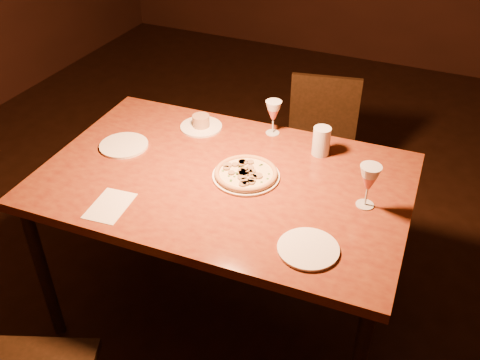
% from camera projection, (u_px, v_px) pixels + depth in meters
% --- Properties ---
extents(floor, '(7.00, 7.00, 0.00)m').
position_uv_depth(floor, '(273.00, 321.00, 2.71)').
color(floor, black).
rests_on(floor, ground).
extents(dining_table, '(1.61, 1.07, 0.84)m').
position_uv_depth(dining_table, '(224.00, 190.00, 2.33)').
color(dining_table, brown).
rests_on(dining_table, floor).
extents(chair_far, '(0.49, 0.49, 0.85)m').
position_uv_depth(chair_far, '(320.00, 142.00, 3.20)').
color(chair_far, black).
rests_on(chair_far, floor).
extents(pizza_plate, '(0.29, 0.29, 0.03)m').
position_uv_depth(pizza_plate, '(246.00, 174.00, 2.28)').
color(pizza_plate, white).
rests_on(pizza_plate, dining_table).
extents(ramekin_saucer, '(0.21, 0.21, 0.07)m').
position_uv_depth(ramekin_saucer, '(201.00, 124.00, 2.62)').
color(ramekin_saucer, white).
rests_on(ramekin_saucer, dining_table).
extents(wine_glass_far, '(0.08, 0.08, 0.17)m').
position_uv_depth(wine_glass_far, '(273.00, 118.00, 2.54)').
color(wine_glass_far, '#C75B53').
rests_on(wine_glass_far, dining_table).
extents(wine_glass_right, '(0.08, 0.08, 0.19)m').
position_uv_depth(wine_glass_right, '(368.00, 186.00, 2.08)').
color(wine_glass_right, '#C75B53').
rests_on(wine_glass_right, dining_table).
extents(water_tumbler, '(0.08, 0.08, 0.13)m').
position_uv_depth(water_tumbler, '(321.00, 141.00, 2.40)').
color(water_tumbler, silver).
rests_on(water_tumbler, dining_table).
extents(side_plate_left, '(0.23, 0.23, 0.01)m').
position_uv_depth(side_plate_left, '(124.00, 145.00, 2.49)').
color(side_plate_left, white).
rests_on(side_plate_left, dining_table).
extents(side_plate_near, '(0.22, 0.22, 0.01)m').
position_uv_depth(side_plate_near, '(308.00, 249.00, 1.92)').
color(side_plate_near, white).
rests_on(side_plate_near, dining_table).
extents(menu_card, '(0.16, 0.22, 0.00)m').
position_uv_depth(menu_card, '(110.00, 206.00, 2.13)').
color(menu_card, white).
rests_on(menu_card, dining_table).
extents(pendant_light, '(0.12, 0.12, 0.12)m').
position_uv_depth(pendant_light, '(220.00, 5.00, 1.86)').
color(pendant_light, '#F78645').
rests_on(pendant_light, ceiling).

